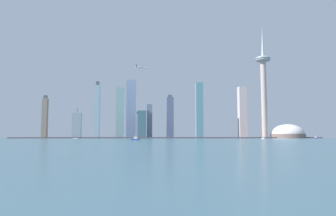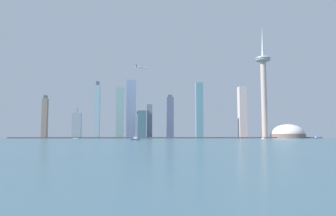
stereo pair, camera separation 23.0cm
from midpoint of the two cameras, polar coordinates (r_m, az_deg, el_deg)
ground_plane at (r=354.90m, az=6.02°, el=-6.05°), size 6000.00×6000.00×0.00m
waterfront_pier at (r=839.58m, az=0.23°, el=-5.41°), size 805.79×79.43×3.05m
observation_tower at (r=898.63m, az=16.98°, el=4.70°), size 42.17×42.17×308.33m
stadium_dome at (r=903.89m, az=20.97°, el=-4.49°), size 90.19×90.19×51.92m
skyscraper_0 at (r=856.95m, az=5.70°, el=-0.43°), size 19.20×19.74×151.12m
skyscraper_1 at (r=907.64m, az=13.37°, el=-0.79°), size 21.17×22.62×144.28m
skyscraper_2 at (r=863.14m, az=-4.74°, el=-2.99°), size 22.56×22.42×75.20m
skyscraper_3 at (r=864.67m, az=-21.49°, el=-1.66°), size 12.99×13.35×110.62m
skyscraper_4 at (r=938.23m, az=-6.72°, el=-0.17°), size 27.30×26.88×172.24m
skyscraper_5 at (r=902.88m, az=-5.33°, el=-3.20°), size 19.49×23.25×75.63m
skyscraper_6 at (r=854.82m, az=-12.75°, el=-0.52°), size 12.89×16.68×151.58m
skyscraper_7 at (r=919.46m, az=-16.24°, el=-3.08°), size 24.37×17.03×83.61m
skyscraper_8 at (r=923.61m, az=0.37°, el=-1.67°), size 20.58×19.53×127.35m
skyscraper_9 at (r=897.85m, az=-8.74°, el=-0.87°), size 20.01×20.18×142.87m
skyscraper_10 at (r=926.77m, az=-3.37°, el=-2.42°), size 15.73×26.03×98.77m
boat_0 at (r=702.37m, az=-16.44°, el=-5.28°), size 11.39×4.74×7.01m
boat_1 at (r=676.43m, az=25.27°, el=-4.99°), size 6.40×9.52×10.44m
boat_2 at (r=436.88m, az=-5.93°, el=-5.63°), size 11.72×4.93×8.94m
boat_3 at (r=662.87m, az=16.97°, el=-5.30°), size 4.75×10.61×3.34m
channel_buoy_0 at (r=653.48m, az=-7.84°, el=-5.50°), size 1.37×1.37×2.01m
airplane at (r=853.51m, az=-4.79°, el=7.36°), size 34.58×31.98×8.22m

